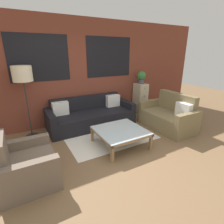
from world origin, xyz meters
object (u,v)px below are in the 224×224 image
object	(u,v)px
coffee_table	(120,132)
floor_lamp	(22,76)
armchair_corner	(26,166)
potted_plant	(141,77)
couch_dark	(91,116)
settee_vintage	(169,117)
drawer_cabinet	(140,98)

from	to	relation	value
coffee_table	floor_lamp	size ratio (longest dim) A/B	0.60
floor_lamp	armchair_corner	bearing A→B (deg)	-97.85
armchair_corner	potted_plant	bearing A→B (deg)	26.41
couch_dark	settee_vintage	xyz separation A→B (m)	(1.74, -1.15, 0.04)
armchair_corner	potted_plant	world-z (taller)	potted_plant
armchair_corner	drawer_cabinet	distance (m)	4.02
coffee_table	drawer_cabinet	distance (m)	2.30
couch_dark	floor_lamp	size ratio (longest dim) A/B	1.39
potted_plant	settee_vintage	bearing A→B (deg)	-94.42
floor_lamp	drawer_cabinet	world-z (taller)	floor_lamp
armchair_corner	coffee_table	world-z (taller)	armchair_corner
couch_dark	settee_vintage	bearing A→B (deg)	-33.58
settee_vintage	coffee_table	size ratio (longest dim) A/B	1.45
settee_vintage	coffee_table	bearing A→B (deg)	-174.22
settee_vintage	drawer_cabinet	distance (m)	1.38
floor_lamp	potted_plant	xyz separation A→B (m)	(3.36, 0.10, -0.25)
settee_vintage	coffee_table	distance (m)	1.62
couch_dark	drawer_cabinet	distance (m)	1.87
settee_vintage	drawer_cabinet	world-z (taller)	drawer_cabinet
potted_plant	armchair_corner	bearing A→B (deg)	-153.59
settee_vintage	potted_plant	distance (m)	1.63
armchair_corner	floor_lamp	size ratio (longest dim) A/B	0.55
floor_lamp	drawer_cabinet	xyz separation A→B (m)	(3.36, 0.10, -0.96)
coffee_table	drawer_cabinet	xyz separation A→B (m)	(1.72, 1.52, 0.17)
coffee_table	floor_lamp	world-z (taller)	floor_lamp
couch_dark	floor_lamp	distance (m)	1.92
armchair_corner	drawer_cabinet	bearing A→B (deg)	26.40
drawer_cabinet	potted_plant	size ratio (longest dim) A/B	2.48
settee_vintage	floor_lamp	bearing A→B (deg)	158.83
couch_dark	potted_plant	world-z (taller)	potted_plant
couch_dark	potted_plant	size ratio (longest dim) A/B	5.90
armchair_corner	drawer_cabinet	size ratio (longest dim) A/B	0.94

